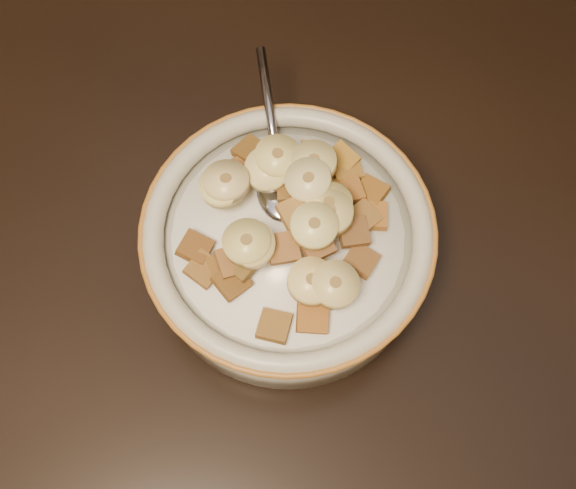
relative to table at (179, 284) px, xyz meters
The scene contains 45 objects.
floor 0.78m from the table, ahead, with size 4.00×4.50×0.10m, color #422816.
table is the anchor object (origin of this frame).
chair 0.58m from the table, 86.43° to the left, with size 0.45×0.45×1.02m, color black.
cereal_bowl 0.09m from the table, 35.66° to the left, with size 0.19×0.19×0.05m, color beige.
milk 0.11m from the table, 35.66° to the left, with size 0.16×0.16×0.00m, color white.
spoon 0.11m from the table, 55.84° to the left, with size 0.03×0.05×0.01m, color gray.
cereal_square_0 0.16m from the table, 56.62° to the left, with size 0.02×0.02×0.01m, color #8C5F19.
cereal_square_1 0.15m from the table, 31.44° to the left, with size 0.02×0.02×0.01m, color brown.
cereal_square_2 0.09m from the table, ahead, with size 0.02×0.02×0.01m, color brown.
cereal_square_3 0.16m from the table, 37.21° to the left, with size 0.02×0.02×0.01m, color #92571F.
cereal_square_4 0.13m from the table, 25.48° to the left, with size 0.02×0.02×0.01m, color brown.
cereal_square_5 0.16m from the table, 44.41° to the left, with size 0.02×0.02×0.01m, color brown.
cereal_square_6 0.11m from the table, 76.26° to the left, with size 0.02×0.02×0.01m, color brown.
cereal_square_7 0.13m from the table, ahead, with size 0.02×0.02×0.01m, color #965724.
cereal_square_8 0.13m from the table, 38.72° to the left, with size 0.02×0.02×0.01m, color olive.
cereal_square_9 0.14m from the table, 62.16° to the left, with size 0.02×0.02×0.01m, color olive.
cereal_square_10 0.12m from the table, 60.61° to the left, with size 0.02×0.02×0.01m, color brown.
cereal_square_11 0.15m from the table, 46.27° to the left, with size 0.02×0.02×0.01m, color brown.
cereal_square_12 0.12m from the table, 80.49° to the left, with size 0.02×0.02×0.01m, color brown.
cereal_square_13 0.10m from the table, 13.71° to the left, with size 0.02×0.02×0.01m, color brown.
cereal_square_14 0.08m from the table, ahead, with size 0.02×0.02×0.01m, color #9B6125.
cereal_square_15 0.08m from the table, 22.62° to the left, with size 0.02×0.02×0.01m, color brown.
cereal_square_16 0.12m from the table, 52.35° to the left, with size 0.02×0.02×0.01m, color brown.
cereal_square_17 0.15m from the table, 23.48° to the left, with size 0.02×0.02×0.01m, color brown.
cereal_square_18 0.16m from the table, 53.43° to the left, with size 0.02×0.02×0.01m, color brown.
cereal_square_19 0.09m from the table, 12.28° to the left, with size 0.02×0.02×0.01m, color #97582E.
cereal_square_20 0.13m from the table, 14.22° to the left, with size 0.02×0.02×0.01m, color #93582A.
cereal_square_21 0.14m from the table, 51.80° to the left, with size 0.02×0.02×0.01m, color brown.
cereal_square_22 0.09m from the table, ahead, with size 0.02×0.02×0.01m, color brown.
cereal_square_23 0.12m from the table, 23.00° to the left, with size 0.02×0.02×0.01m, color #995F30.
cereal_square_24 0.12m from the table, ahead, with size 0.02×0.02×0.01m, color #986724.
cereal_square_25 0.16m from the table, 36.62° to the left, with size 0.02×0.02×0.01m, color brown.
banana_slice_0 0.14m from the table, 10.92° to the left, with size 0.03×0.03×0.01m, color #FCD983.
banana_slice_1 0.14m from the table, 49.28° to the left, with size 0.03×0.03×0.01m, color #D6CB87.
banana_slice_2 0.13m from the table, 65.09° to the left, with size 0.03×0.03×0.01m, color #FEF17E.
banana_slice_3 0.15m from the table, 38.93° to the left, with size 0.03×0.03×0.01m, color #D7B96C.
banana_slice_4 0.11m from the table, 20.20° to the left, with size 0.03×0.03×0.01m, color #F4CB75.
banana_slice_5 0.11m from the table, 70.92° to the left, with size 0.03×0.03×0.01m, color #F8D07E.
banana_slice_6 0.12m from the table, 63.80° to the left, with size 0.03×0.03×0.01m, color #E8DF8E.
banana_slice_7 0.15m from the table, 12.04° to the left, with size 0.03×0.03×0.01m, color beige.
banana_slice_8 0.11m from the table, 20.31° to the left, with size 0.03×0.03×0.01m, color tan.
banana_slice_9 0.14m from the table, 30.43° to the left, with size 0.03×0.03×0.01m, color #FFF490.
banana_slice_10 0.10m from the table, 71.65° to the left, with size 0.03×0.03×0.01m, color #FCE980.
banana_slice_11 0.15m from the table, 55.75° to the left, with size 0.03×0.03×0.01m, color beige.
banana_slice_12 0.15m from the table, 35.76° to the left, with size 0.03×0.03×0.01m, color #CBC07C.
Camera 1 is at (0.16, -0.13, 1.25)m, focal length 45.00 mm.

